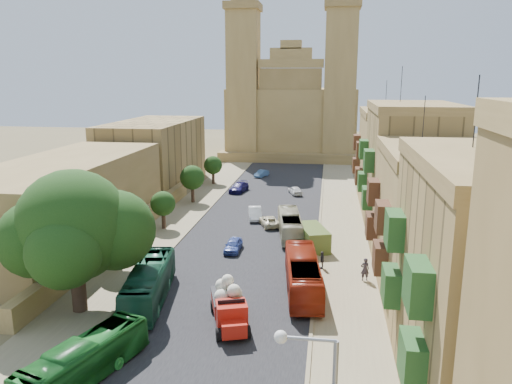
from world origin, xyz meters
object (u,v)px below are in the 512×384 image
(olive_pickup, at_px, (313,238))
(car_white_a, at_px, (255,213))
(street_tree_b, at_px, (163,204))
(car_blue_a, at_px, (233,245))
(red_truck, at_px, (229,305))
(car_dkblue, at_px, (239,187))
(car_cream, at_px, (269,221))
(bus_red_east, at_px, (303,274))
(bus_cream_east, at_px, (290,225))
(street_tree_d, at_px, (213,165))
(car_blue_b, at_px, (262,174))
(pedestrian_c, at_px, (322,260))
(pedestrian_a, at_px, (365,269))
(bus_green_north, at_px, (149,283))
(car_white_b, at_px, (295,190))
(church, at_px, (293,111))
(bus_green_south, at_px, (84,361))
(street_tree_a, at_px, (117,229))
(street_tree_c, at_px, (192,178))
(ficus_tree, at_px, (75,229))

(olive_pickup, distance_m, car_white_a, 11.60)
(street_tree_b, distance_m, car_blue_a, 11.14)
(red_truck, xyz_separation_m, car_dkblue, (-6.49, 39.46, -0.75))
(car_cream, bearing_deg, bus_red_east, 83.84)
(street_tree_b, height_order, bus_cream_east, street_tree_b)
(olive_pickup, bearing_deg, street_tree_d, 120.51)
(street_tree_b, xyz_separation_m, car_blue_b, (6.74, 30.57, -2.22))
(pedestrian_c, bearing_deg, pedestrian_a, 56.07)
(bus_red_east, relative_size, pedestrian_a, 5.25)
(bus_green_north, xyz_separation_m, car_white_b, (8.30, 36.37, -0.82))
(church, bearing_deg, car_white_a, -90.67)
(pedestrian_a, bearing_deg, car_blue_b, -83.20)
(bus_green_south, distance_m, car_white_a, 33.45)
(red_truck, relative_size, car_cream, 1.44)
(pedestrian_a, bearing_deg, red_truck, 31.20)
(car_white_a, relative_size, car_dkblue, 0.92)
(street_tree_a, bearing_deg, bus_green_south, -72.93)
(car_blue_a, relative_size, pedestrian_c, 2.28)
(street_tree_b, distance_m, red_truck, 23.53)
(olive_pickup, distance_m, car_blue_a, 7.83)
(street_tree_c, xyz_separation_m, pedestrian_c, (17.50, -21.47, -2.55))
(bus_green_north, bearing_deg, street_tree_b, 96.56)
(street_tree_b, relative_size, olive_pickup, 0.77)
(car_dkblue, xyz_separation_m, pedestrian_c, (12.50, -28.43, 0.12))
(car_white_b, bearing_deg, street_tree_c, 6.60)
(church, height_order, street_tree_d, church)
(street_tree_a, distance_m, bus_green_south, 16.86)
(street_tree_a, bearing_deg, street_tree_c, 90.00)
(bus_green_north, bearing_deg, car_white_a, 70.04)
(street_tree_d, bearing_deg, street_tree_c, -90.00)
(car_cream, xyz_separation_m, car_blue_b, (-4.64, 27.91, 0.01))
(car_blue_a, xyz_separation_m, car_dkblue, (-4.00, 25.16, 0.06))
(bus_red_east, bearing_deg, olive_pickup, -99.11)
(street_tree_b, height_order, red_truck, street_tree_b)
(street_tree_c, xyz_separation_m, red_truck, (11.49, -32.49, -1.92))
(bus_green_north, bearing_deg, street_tree_d, 87.85)
(bus_green_north, xyz_separation_m, car_dkblue, (0.10, 36.77, -0.74))
(church, bearing_deg, bus_red_east, -84.97)
(ficus_tree, distance_m, olive_pickup, 23.11)
(ficus_tree, bearing_deg, car_blue_b, 83.06)
(ficus_tree, bearing_deg, bus_red_east, 19.61)
(street_tree_a, relative_size, bus_red_east, 0.53)
(car_blue_b, bearing_deg, street_tree_b, -82.72)
(bus_cream_east, bearing_deg, car_white_a, -61.06)
(red_truck, bearing_deg, bus_cream_east, 82.73)
(bus_green_north, height_order, pedestrian_a, bus_green_north)
(olive_pickup, bearing_deg, pedestrian_c, -79.63)
(church, relative_size, car_dkblue, 7.92)
(car_blue_a, bearing_deg, ficus_tree, -121.46)
(church, distance_m, red_truck, 75.55)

